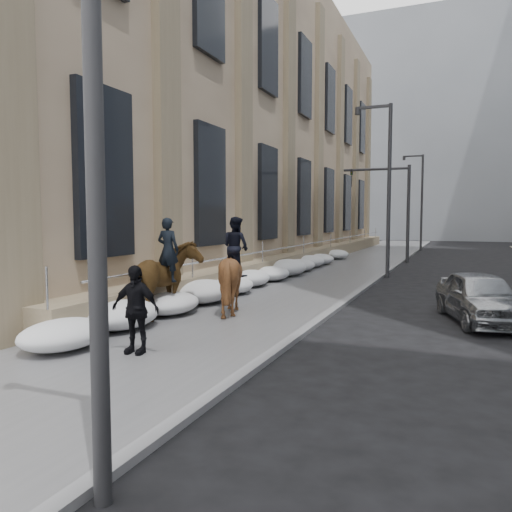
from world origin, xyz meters
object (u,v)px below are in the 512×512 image
Objects in this scene: mounted_horse_left at (166,278)px; mounted_horse_right at (232,272)px; pedestrian at (135,309)px; car_silver at (480,297)px.

mounted_horse_right is at bearing -130.80° from mounted_horse_left.
pedestrian is 0.43× the size of car_silver.
mounted_horse_left is 3.49m from pedestrian.
mounted_horse_left is 0.99× the size of mounted_horse_right.
mounted_horse_right is (1.26, 1.48, 0.07)m from mounted_horse_left.
pedestrian is (1.35, -3.21, -0.20)m from mounted_horse_left.
mounted_horse_left is 8.42m from car_silver.
mounted_horse_left is at bearing 108.61° from pedestrian.
car_silver is (6.42, 6.41, -0.31)m from pedestrian.
car_silver is at bearing -142.03° from mounted_horse_right.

